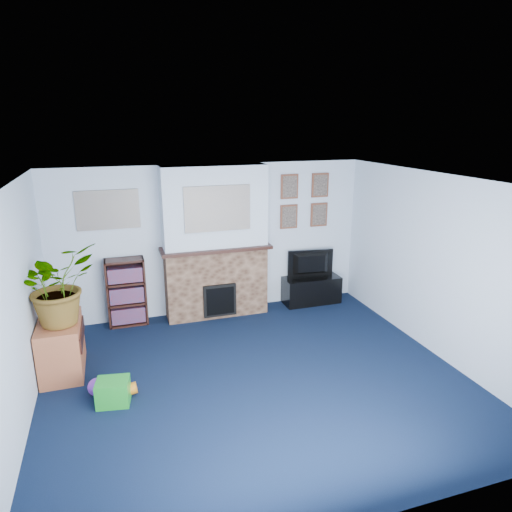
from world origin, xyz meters
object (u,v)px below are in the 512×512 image
object	(u,v)px
tv_stand	(311,290)
television	(312,264)
bookshelf	(127,293)
sideboard	(61,346)

from	to	relation	value
tv_stand	television	xyz separation A→B (m)	(0.00, 0.02, 0.46)
tv_stand	bookshelf	bearing A→B (deg)	178.57
sideboard	television	bearing A→B (deg)	16.30
television	sideboard	size ratio (longest dim) A/B	0.91
bookshelf	sideboard	distance (m)	1.48
bookshelf	sideboard	world-z (taller)	bookshelf
television	bookshelf	world-z (taller)	bookshelf
tv_stand	sideboard	xyz separation A→B (m)	(-3.91, -1.12, 0.12)
tv_stand	sideboard	bearing A→B (deg)	-163.97
tv_stand	bookshelf	distance (m)	3.07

